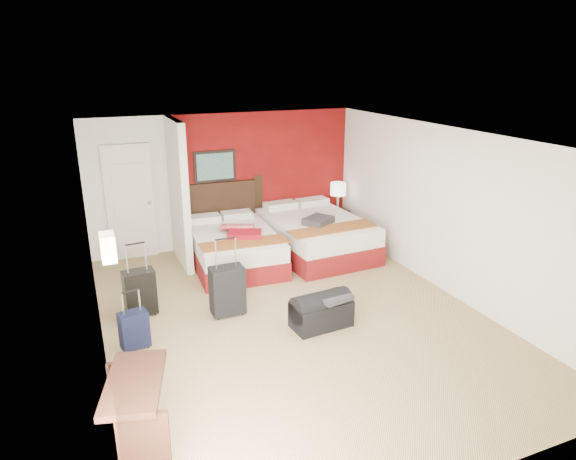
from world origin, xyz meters
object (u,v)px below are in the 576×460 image
suitcase_charcoal (227,292)px  table_lamp (338,196)px  bed_right (316,236)px  desk (138,417)px  duffel_bag (321,313)px  suitcase_navy (134,332)px  suitcase_black (140,294)px  red_suitcase_open (241,231)px  bed_left (234,249)px  nightstand (337,222)px

suitcase_charcoal → table_lamp: bearing=37.9°
bed_right → desk: 5.42m
duffel_bag → desk: size_ratio=0.84×
suitcase_navy → desk: (-0.18, -1.86, 0.16)m
bed_right → suitcase_charcoal: suitcase_charcoal is taller
table_lamp → desk: size_ratio=0.59×
suitcase_black → suitcase_charcoal: bearing=-27.5°
suitcase_black → red_suitcase_open: bearing=26.2°
red_suitcase_open → suitcase_navy: (-2.04, -2.03, -0.41)m
bed_left → table_lamp: table_lamp is taller
nightstand → desk: 6.53m
nightstand → table_lamp: bearing=0.0°
red_suitcase_open → suitcase_black: size_ratio=1.21×
table_lamp → duffel_bag: size_ratio=0.70×
bed_left → red_suitcase_open: red_suitcase_open is taller
bed_left → suitcase_charcoal: suitcase_charcoal is taller
nightstand → suitcase_black: 4.59m
suitcase_charcoal → suitcase_navy: size_ratio=1.45×
bed_left → table_lamp: 2.56m
suitcase_charcoal → desk: 2.73m
bed_right → nightstand: bearing=38.0°
suitcase_navy → desk: desk is taller
bed_left → nightstand: (2.40, 0.73, -0.03)m
suitcase_black → nightstand: bearing=19.7°
suitcase_navy → table_lamp: bearing=21.3°
bed_left → table_lamp: size_ratio=3.60×
suitcase_black → bed_right: bearing=14.8°
desk → duffel_bag: bearing=44.8°
suitcase_navy → duffel_bag: size_ratio=0.59×
suitcase_navy → suitcase_black: bearing=65.8°
desk → red_suitcase_open: bearing=75.2°
duffel_bag → bed_right: bearing=61.2°
red_suitcase_open → duffel_bag: bearing=-59.7°
table_lamp → suitcase_navy: size_ratio=1.18×
bed_right → red_suitcase_open: red_suitcase_open is taller
bed_right → suitcase_black: 3.54m
red_suitcase_open → desk: desk is taller
bed_right → desk: size_ratio=2.35×
red_suitcase_open → bed_right: bearing=26.0°
red_suitcase_open → suitcase_black: bearing=-125.7°
nightstand → duffel_bag: bearing=-125.5°
bed_left → suitcase_navy: (-1.94, -2.13, -0.06)m
suitcase_navy → desk: 1.87m
bed_right → duffel_bag: 2.75m
nightstand → table_lamp: 0.55m
bed_right → suitcase_black: size_ratio=3.48×
bed_right → bed_left: bearing=176.5°
table_lamp → desk: 6.54m
nightstand → table_lamp: (0.00, 0.00, 0.55)m
table_lamp → duffel_bag: table_lamp is taller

